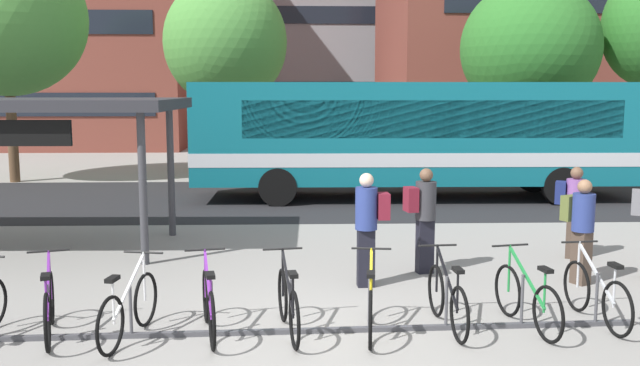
% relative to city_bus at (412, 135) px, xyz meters
% --- Properties ---
extents(ground, '(200.00, 200.00, 0.00)m').
position_rel_city_bus_xyz_m(ground, '(-2.94, -10.67, -1.78)').
color(ground, gray).
extents(bus_lane_asphalt, '(80.00, 7.20, 0.01)m').
position_rel_city_bus_xyz_m(bus_lane_asphalt, '(-2.94, -0.00, -1.77)').
color(bus_lane_asphalt, '#232326').
rests_on(bus_lane_asphalt, ground).
extents(city_bus, '(12.06, 2.70, 3.20)m').
position_rel_city_bus_xyz_m(city_bus, '(0.00, 0.00, 0.00)').
color(city_bus, '#0F6070').
rests_on(city_bus, ground).
extents(bike_rack, '(9.87, 0.48, 0.70)m').
position_rel_city_bus_xyz_m(bike_rack, '(-3.75, -10.66, -1.68)').
color(bike_rack, '#47474C').
rests_on(bike_rack, ground).
extents(parked_bicycle_purple_2, '(0.66, 1.67, 0.99)m').
position_rel_city_bus_xyz_m(parked_bicycle_purple_2, '(-6.24, -10.66, -1.39)').
color(parked_bicycle_purple_2, black).
rests_on(parked_bicycle_purple_2, ground).
extents(parked_bicycle_white_3, '(0.53, 1.70, 0.99)m').
position_rel_city_bus_xyz_m(parked_bicycle_white_3, '(-5.23, -10.79, -1.39)').
color(parked_bicycle_white_3, black).
rests_on(parked_bicycle_white_3, ground).
extents(parked_bicycle_purple_4, '(0.54, 1.70, 0.99)m').
position_rel_city_bus_xyz_m(parked_bicycle_purple_4, '(-4.28, -10.67, -1.39)').
color(parked_bicycle_purple_4, black).
rests_on(parked_bicycle_purple_4, ground).
extents(parked_bicycle_black_5, '(0.52, 1.71, 0.99)m').
position_rel_city_bus_xyz_m(parked_bicycle_black_5, '(-3.29, -10.66, -1.39)').
color(parked_bicycle_black_5, black).
rests_on(parked_bicycle_black_5, ground).
extents(parked_bicycle_yellow_6, '(0.52, 1.72, 0.99)m').
position_rel_city_bus_xyz_m(parked_bicycle_yellow_6, '(-2.26, -10.68, -1.39)').
color(parked_bicycle_yellow_6, black).
rests_on(parked_bicycle_yellow_6, ground).
extents(parked_bicycle_black_7, '(0.52, 1.72, 0.99)m').
position_rel_city_bus_xyz_m(parked_bicycle_black_7, '(-1.26, -10.53, -1.39)').
color(parked_bicycle_black_7, black).
rests_on(parked_bicycle_black_7, ground).
extents(parked_bicycle_green_8, '(0.53, 1.70, 0.99)m').
position_rel_city_bus_xyz_m(parked_bicycle_green_8, '(-0.24, -10.55, -1.39)').
color(parked_bicycle_green_8, black).
rests_on(parked_bicycle_green_8, ground).
extents(parked_bicycle_silver_9, '(0.52, 1.72, 0.99)m').
position_rel_city_bus_xyz_m(parked_bicycle_silver_9, '(0.73, -10.38, -1.39)').
color(parked_bicycle_silver_9, black).
rests_on(parked_bicycle_silver_9, ground).
extents(commuter_maroon_pack_0, '(0.54, 0.36, 1.78)m').
position_rel_city_bus_xyz_m(commuter_maroon_pack_0, '(-2.08, -8.57, -0.75)').
color(commuter_maroon_pack_0, black).
rests_on(commuter_maroon_pack_0, ground).
extents(commuter_olive_pack_2, '(0.50, 0.60, 1.66)m').
position_rel_city_bus_xyz_m(commuter_olive_pack_2, '(1.26, -8.52, -0.82)').
color(commuter_olive_pack_2, '#47382D').
rests_on(commuter_olive_pack_2, ground).
extents(commuter_maroon_pack_3, '(0.57, 0.41, 1.76)m').
position_rel_city_bus_xyz_m(commuter_maroon_pack_3, '(-1.09, -7.82, -0.76)').
color(commuter_maroon_pack_3, black).
rests_on(commuter_maroon_pack_3, ground).
extents(commuter_navy_pack_4, '(0.60, 0.50, 1.66)m').
position_rel_city_bus_xyz_m(commuter_navy_pack_4, '(1.79, -6.89, -0.81)').
color(commuter_navy_pack_4, '#47382D').
rests_on(commuter_navy_pack_4, ground).
extents(street_tree_0, '(5.05, 5.05, 7.65)m').
position_rel_city_bus_xyz_m(street_tree_0, '(-12.38, 3.84, 3.43)').
color(street_tree_0, brown).
rests_on(street_tree_0, ground).
extents(street_tree_1, '(4.35, 4.35, 6.92)m').
position_rel_city_bus_xyz_m(street_tree_1, '(-5.67, 6.09, 2.87)').
color(street_tree_1, brown).
rests_on(street_tree_1, ground).
extents(street_tree_3, '(4.84, 4.84, 6.79)m').
position_rel_city_bus_xyz_m(street_tree_3, '(5.04, 5.53, 2.65)').
color(street_tree_3, brown).
rests_on(street_tree_3, ground).
extents(building_left_wing, '(17.37, 12.03, 15.10)m').
position_rel_city_bus_xyz_m(building_left_wing, '(-17.40, 19.97, 5.77)').
color(building_left_wing, brown).
rests_on(building_left_wing, ground).
extents(building_centre_block, '(16.65, 11.88, 14.32)m').
position_rel_city_bus_xyz_m(building_centre_block, '(-0.61, 32.33, 5.39)').
color(building_centre_block, gray).
rests_on(building_centre_block, ground).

